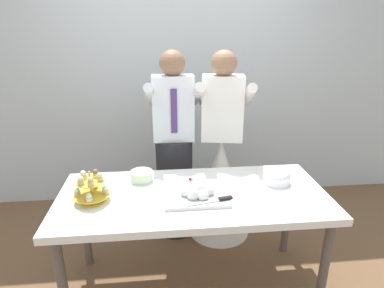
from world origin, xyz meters
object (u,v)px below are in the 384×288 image
(dessert_table, at_px, (193,203))
(round_cake, at_px, (142,177))
(person_bride, at_px, (220,175))
(plate_stack, at_px, (276,177))
(cupcake_stand, at_px, (91,189))
(main_cake_tray, at_px, (196,192))
(person_groom, at_px, (174,157))

(dessert_table, xyz_separation_m, round_cake, (-0.35, 0.21, 0.11))
(person_bride, bearing_deg, plate_stack, -62.66)
(dessert_table, bearing_deg, round_cake, 149.03)
(cupcake_stand, height_order, plate_stack, cupcake_stand)
(dessert_table, xyz_separation_m, main_cake_tray, (0.01, -0.06, 0.11))
(round_cake, xyz_separation_m, person_bride, (0.66, 0.46, -0.23))
(round_cake, relative_size, person_bride, 0.14)
(plate_stack, relative_size, person_groom, 0.11)
(dessert_table, xyz_separation_m, cupcake_stand, (-0.65, -0.03, 0.16))
(dessert_table, height_order, person_groom, person_groom)
(main_cake_tray, height_order, round_cake, main_cake_tray)
(round_cake, height_order, person_bride, person_bride)
(plate_stack, xyz_separation_m, round_cake, (-0.96, 0.11, -0.01))
(person_groom, xyz_separation_m, person_bride, (0.41, -0.05, -0.16))
(plate_stack, distance_m, person_groom, 0.94)
(main_cake_tray, bearing_deg, person_groom, 97.94)
(cupcake_stand, xyz_separation_m, plate_stack, (1.26, 0.13, -0.04))
(cupcake_stand, distance_m, main_cake_tray, 0.67)
(cupcake_stand, height_order, main_cake_tray, cupcake_stand)
(dessert_table, bearing_deg, person_bride, 64.84)
(main_cake_tray, bearing_deg, cupcake_stand, 178.05)
(cupcake_stand, distance_m, person_bride, 1.23)
(cupcake_stand, relative_size, round_cake, 0.96)
(dessert_table, bearing_deg, person_groom, 97.44)
(dessert_table, height_order, main_cake_tray, main_cake_tray)
(dessert_table, distance_m, plate_stack, 0.63)
(round_cake, bearing_deg, person_groom, 62.84)
(dessert_table, distance_m, person_bride, 0.75)
(dessert_table, relative_size, person_bride, 1.08)
(plate_stack, bearing_deg, dessert_table, -170.83)
(plate_stack, bearing_deg, round_cake, 173.30)
(main_cake_tray, distance_m, person_groom, 0.78)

